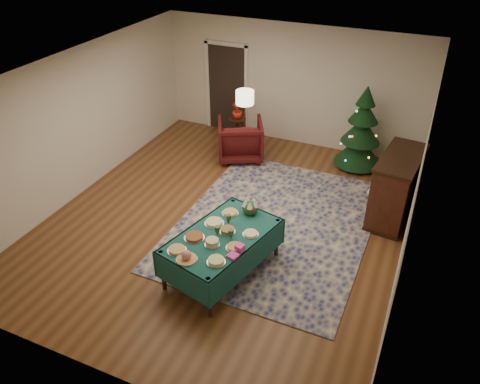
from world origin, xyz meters
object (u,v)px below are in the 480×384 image
at_px(buffet_table, 222,243).
at_px(christmas_tree, 361,132).
at_px(side_table, 237,133).
at_px(piano, 396,188).
at_px(armchair, 240,138).
at_px(potted_plant, 237,114).
at_px(floor_lamp, 245,102).
at_px(gift_box, 240,248).

distance_m(buffet_table, christmas_tree, 4.35).
relative_size(side_table, piano, 0.46).
height_order(buffet_table, armchair, armchair).
bearing_deg(buffet_table, christmas_tree, 73.81).
relative_size(buffet_table, potted_plant, 4.97).
xyz_separation_m(floor_lamp, side_table, (-0.39, 0.48, -0.99)).
xyz_separation_m(potted_plant, piano, (3.68, -1.44, -0.20)).
bearing_deg(side_table, gift_box, -65.69).
relative_size(christmas_tree, piano, 1.21).
height_order(side_table, piano, piano).
xyz_separation_m(side_table, piano, (3.68, -1.44, 0.27)).
bearing_deg(potted_plant, floor_lamp, -51.41).
xyz_separation_m(side_table, christmas_tree, (2.73, 0.17, 0.47)).
relative_size(gift_box, christmas_tree, 0.06).
bearing_deg(christmas_tree, potted_plant, -176.50).
relative_size(buffet_table, armchair, 2.09).
distance_m(buffet_table, floor_lamp, 3.77).
height_order(armchair, potted_plant, armchair).
distance_m(christmas_tree, piano, 1.88).
relative_size(buffet_table, floor_lamp, 1.29).
relative_size(side_table, christmas_tree, 0.38).
xyz_separation_m(buffet_table, piano, (2.16, 2.56, 0.03)).
distance_m(floor_lamp, christmas_tree, 2.49).
bearing_deg(floor_lamp, christmas_tree, 15.53).
height_order(gift_box, side_table, gift_box).
relative_size(floor_lamp, side_table, 2.27).
bearing_deg(potted_plant, side_table, 90.00).
bearing_deg(side_table, piano, -21.44).
bearing_deg(gift_box, floor_lamp, 112.13).
xyz_separation_m(side_table, potted_plant, (0.00, -0.00, 0.47)).
bearing_deg(piano, armchair, 164.41).
distance_m(gift_box, floor_lamp, 4.07).
bearing_deg(buffet_table, gift_box, -28.98).
height_order(armchair, piano, piano).
bearing_deg(buffet_table, side_table, 110.80).
distance_m(buffet_table, potted_plant, 4.29).
bearing_deg(potted_plant, christmas_tree, 3.50).
height_order(gift_box, piano, piano).
bearing_deg(floor_lamp, potted_plant, 128.59).
relative_size(armchair, piano, 0.65).
bearing_deg(christmas_tree, side_table, -176.50).
bearing_deg(potted_plant, buffet_table, -69.20).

